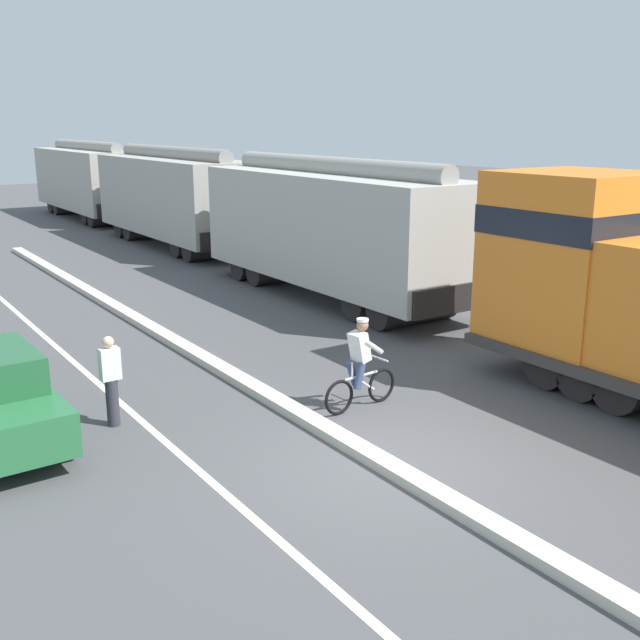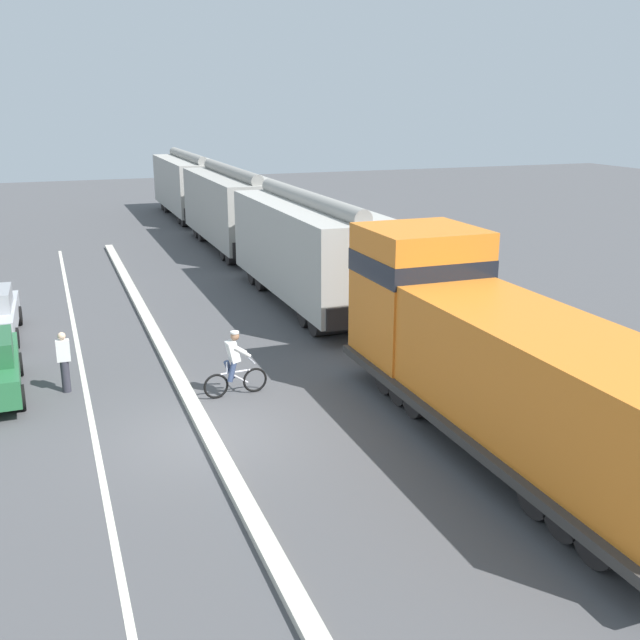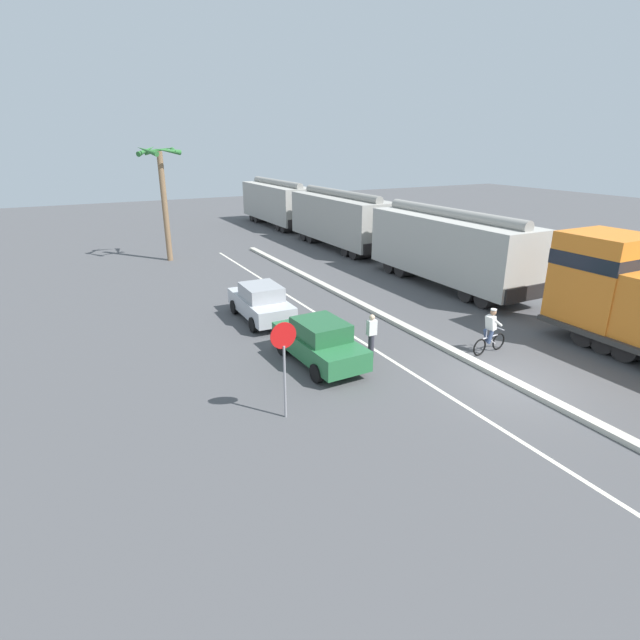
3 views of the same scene
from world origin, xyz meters
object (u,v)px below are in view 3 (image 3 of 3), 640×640
hopper_car_lead (449,248)px  parked_car_green (319,342)px  hopper_car_trailing (277,203)px  stop_sign (284,352)px  pedestrian_by_cars (371,335)px  parked_car_silver (261,302)px  palm_tree_near (162,179)px  cyclist (490,332)px  hopper_car_middle (340,220)px

hopper_car_lead → parked_car_green: size_ratio=2.49×
hopper_car_trailing → stop_sign: (-13.35, -31.67, -0.05)m
hopper_car_trailing → pedestrian_by_cars: bearing=-106.8°
hopper_car_lead → hopper_car_trailing: same height
hopper_car_lead → parked_car_silver: (-10.93, -0.43, -1.26)m
parked_car_green → stop_sign: stop_sign is taller
hopper_car_trailing → palm_tree_near: size_ratio=1.46×
stop_sign → pedestrian_by_cars: 5.27m
cyclist → hopper_car_lead: bearing=58.5°
hopper_car_middle → parked_car_green: hopper_car_middle is taller
parked_car_green → cyclist: 6.37m
hopper_car_trailing → cyclist: (-4.78, -30.99, -1.26)m
hopper_car_middle → cyclist: size_ratio=6.18×
parked_car_silver → parked_car_green: bearing=-88.4°
parked_car_green → stop_sign: 4.00m
cyclist → parked_car_green: bearing=160.3°
hopper_car_lead → pedestrian_by_cars: 10.76m
hopper_car_trailing → stop_sign: hopper_car_trailing is taller
parked_car_silver → hopper_car_lead: bearing=2.3°
hopper_car_middle → parked_car_green: size_ratio=2.49×
stop_sign → palm_tree_near: palm_tree_near is taller
pedestrian_by_cars → parked_car_silver: bearing=110.5°
hopper_car_lead → stop_sign: (-13.35, -8.47, -0.05)m
hopper_car_trailing → parked_car_green: 30.82m
parked_car_silver → palm_tree_near: palm_tree_near is taller
parked_car_green → stop_sign: bearing=-132.4°
hopper_car_lead → parked_car_green: (-10.78, -5.65, -1.26)m
hopper_car_trailing → cyclist: size_ratio=6.18×
hopper_car_trailing → cyclist: hopper_car_trailing is taller
hopper_car_middle → pedestrian_by_cars: size_ratio=6.54×
hopper_car_trailing → palm_tree_near: palm_tree_near is taller
hopper_car_trailing → pedestrian_by_cars: 30.55m
hopper_car_middle → cyclist: bearing=-103.8°
parked_car_green → palm_tree_near: bearing=93.6°
parked_car_green → cyclist: cyclist is taller
parked_car_silver → stop_sign: (-2.42, -8.04, 1.21)m
hopper_car_trailing → pedestrian_by_cars: hopper_car_trailing is taller
hopper_car_lead → parked_car_green: 12.24m
stop_sign → hopper_car_trailing: bearing=67.1°
cyclist → palm_tree_near: (-7.20, 21.15, 4.38)m
cyclist → palm_tree_near: bearing=108.8°
hopper_car_lead → cyclist: 9.23m
hopper_car_lead → hopper_car_middle: size_ratio=1.00×
cyclist → stop_sign: 8.68m
parked_car_green → palm_tree_near: palm_tree_near is taller
parked_car_green → cyclist: bearing=-19.7°
hopper_car_middle → hopper_car_trailing: size_ratio=1.00×
hopper_car_lead → pedestrian_by_cars: (-8.83, -6.02, -1.23)m
hopper_car_middle → parked_car_silver: (-10.93, -12.03, -1.26)m
hopper_car_middle → hopper_car_trailing: same height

